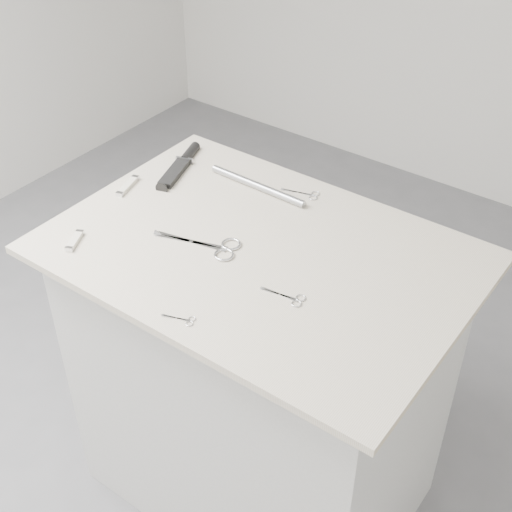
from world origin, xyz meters
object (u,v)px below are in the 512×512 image
Objects in this scene: plinth at (259,384)px; pocket_knife_b at (75,241)px; embroidery_scissors_a at (290,298)px; tiny_scissors at (183,320)px; pocket_knife_a at (128,186)px; sheathed_knife at (182,164)px; embroidery_scissors_b at (306,194)px; metal_rail at (257,186)px; large_shears at (214,247)px.

plinth is 11.54× the size of pocket_knife_b.
tiny_scissors is (-0.14, -0.19, -0.00)m from embroidery_scissors_a.
pocket_knife_a is 1.30× the size of pocket_knife_b.
sheathed_knife is (-0.41, 0.19, 0.48)m from plinth.
tiny_scissors is at bearing -135.13° from embroidery_scissors_a.
metal_rail reaches higher than embroidery_scissors_b.
large_shears is at bearing -83.14° from pocket_knife_b.
tiny_scissors is at bearing -87.43° from plinth.
tiny_scissors is 0.94× the size of pocket_knife_b.
pocket_knife_b is at bearing -115.10° from metal_rail.
tiny_scissors is 0.54m from metal_rail.
pocket_knife_a is 0.34× the size of metal_rail.
pocket_knife_a is at bearing 126.88° from tiny_scissors.
embroidery_scissors_b is at bearing 98.91° from plinth.
embroidery_scissors_b is 0.57m from tiny_scissors.
large_shears is 0.33m from embroidery_scissors_b.
pocket_knife_b is (-0.28, -0.18, 0.00)m from large_shears.
pocket_knife_a is at bearing -144.87° from metal_rail.
embroidery_scissors_b is 1.02× the size of pocket_knife_a.
large_shears reaches higher than tiny_scissors.
large_shears is 0.36m from pocket_knife_a.
embroidery_scissors_b is at bearing -73.79° from pocket_knife_a.
large_shears is (-0.09, -0.06, 0.47)m from plinth.
embroidery_scissors_b is at bearing 23.82° from metal_rail.
metal_rail reaches higher than large_shears.
embroidery_scissors_b reaches higher than plinth.
plinth is 0.55m from metal_rail.
metal_rail reaches higher than pocket_knife_a.
large_shears is 0.26m from tiny_scissors.
embroidery_scissors_a is 1.03× the size of pocket_knife_a.
tiny_scissors is 0.24× the size of metal_rail.
pocket_knife_b reaches higher than embroidery_scissors_a.
pocket_knife_a reaches higher than embroidery_scissors_a.
sheathed_knife is (-0.56, 0.29, 0.01)m from embroidery_scissors_a.
sheathed_knife is 0.18m from pocket_knife_a.
large_shears is 0.40m from sheathed_knife.
pocket_knife_b is 0.26× the size of metal_rail.
metal_rail reaches higher than pocket_knife_b.
plinth is 3.00× the size of metal_rail.
embroidery_scissors_b is 1.41× the size of tiny_scissors.
tiny_scissors is (0.01, -0.29, 0.47)m from plinth.
embroidery_scissors_b is 0.48m from pocket_knife_a.
tiny_scissors is (0.06, -0.56, -0.00)m from embroidery_scissors_b.
embroidery_scissors_b is at bearing -59.24° from pocket_knife_b.
pocket_knife_b is (-0.33, -0.51, 0.00)m from embroidery_scissors_b.
pocket_knife_a is (-0.41, -0.25, 0.00)m from embroidery_scissors_b.
sheathed_knife reaches higher than tiny_scissors.
pocket_knife_b is (-0.53, -0.14, 0.00)m from embroidery_scissors_a.
tiny_scissors is at bearing -81.64° from large_shears.
metal_rail is (-0.18, 0.51, 0.01)m from tiny_scissors.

